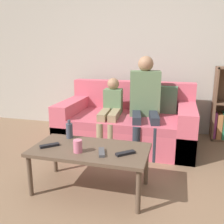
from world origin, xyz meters
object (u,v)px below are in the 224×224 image
coffee_table (90,152)px  tv_remote_2 (50,145)px  person_adult (145,98)px  bottle (69,130)px  person_child (111,109)px  tv_remote_0 (102,152)px  couch (128,124)px  tv_remote_1 (125,153)px  cup_near (78,146)px

coffee_table → tv_remote_2: 0.37m
person_adult → bottle: (-0.60, -0.95, -0.18)m
person_child → tv_remote_0: person_child is taller
bottle → tv_remote_2: bearing=-107.3°
person_adult → tv_remote_2: 1.40m
person_adult → bottle: size_ratio=6.38×
couch → coffee_table: 1.24m
couch → coffee_table: size_ratio=1.70×
coffee_table → tv_remote_1: tv_remote_1 is taller
person_adult → tv_remote_1: bearing=-100.0°
person_child → tv_remote_0: (0.24, -1.16, -0.08)m
cup_near → tv_remote_2: 0.30m
person_child → tv_remote_1: 1.21m
person_adult → tv_remote_1: person_adult is taller
tv_remote_1 → bottle: size_ratio=0.87×
person_adult → person_child: size_ratio=1.32×
tv_remote_0 → tv_remote_2: 0.49m
person_adult → tv_remote_0: (-0.19, -1.23, -0.24)m
person_child → bottle: person_child is taller
coffee_table → person_adult: bearing=74.5°
tv_remote_1 → person_child: bearing=159.7°
bottle → tv_remote_1: bearing=-21.7°
coffee_table → tv_remote_1: bearing=-8.4°
cup_near → coffee_table: bearing=57.0°
couch → tv_remote_1: couch is taller
tv_remote_2 → bottle: bottle is taller
tv_remote_1 → tv_remote_2: 0.69m
bottle → couch: bearing=70.4°
cup_near → couch: bearing=83.4°
tv_remote_0 → tv_remote_1: same height
person_adult → cup_near: size_ratio=10.75×
coffee_table → person_child: bearing=95.6°
coffee_table → tv_remote_1: (0.33, -0.05, 0.05)m
couch → person_child: size_ratio=1.97×
coffee_table → bottle: size_ratio=5.61×
couch → tv_remote_0: 1.32m
tv_remote_2 → bottle: size_ratio=0.86×
couch → person_adult: (0.23, -0.08, 0.39)m
person_adult → person_child: 0.46m
coffee_table → cup_near: bearing=-123.0°
cup_near → bottle: bottle is taller
person_adult → tv_remote_0: size_ratio=6.61×
tv_remote_2 → person_adult: bearing=107.7°
tv_remote_0 → bottle: (-0.42, 0.28, 0.07)m
couch → cup_near: couch is taller
couch → tv_remote_2: bearing=-109.1°
couch → tv_remote_0: couch is taller
coffee_table → tv_remote_0: tv_remote_0 is taller
coffee_table → person_adult: person_adult is taller
person_adult → tv_remote_2: (-0.68, -1.20, -0.24)m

